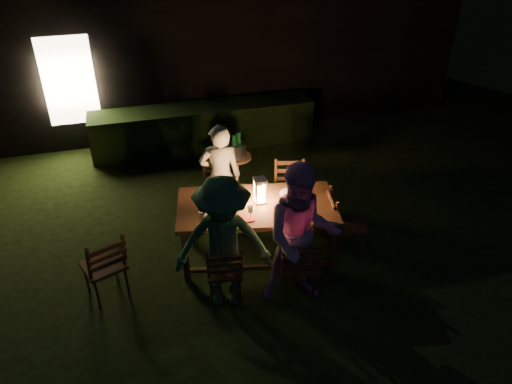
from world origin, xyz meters
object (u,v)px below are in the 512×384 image
object	(u,v)px
person_opp_right	(301,236)
person_opp_left	(223,244)
ice_bucket	(237,150)
dining_table	(257,210)
bottle_table	(237,196)
chair_far_left	(222,206)
person_house_side	(220,177)
chair_near_right	(298,275)
chair_spare	(106,276)
chair_end	(346,234)
chair_near_left	(225,280)
lantern	(260,192)
bottle_bucket_a	(234,149)
side_table	(237,160)
bottle_bucket_b	(239,146)
chair_far_right	(289,205)

from	to	relation	value
person_opp_right	person_opp_left	bearing A→B (deg)	180.00
ice_bucket	dining_table	bearing A→B (deg)	-94.99
person_opp_right	bottle_table	xyz separation A→B (m)	(-0.54, 0.94, 0.06)
chair_far_left	person_opp_right	xyz separation A→B (m)	(0.59, -1.73, 0.60)
person_house_side	person_opp_left	xyz separation A→B (m)	(-0.30, -1.61, 0.06)
chair_near_right	chair_spare	world-z (taller)	chair_spare
chair_end	person_house_side	xyz separation A→B (m)	(-1.50, 1.12, 0.51)
dining_table	bottle_table	xyz separation A→B (m)	(-0.25, 0.05, 0.22)
chair_end	person_opp_right	distance (m)	1.29
chair_near_left	bottle_table	world-z (taller)	bottle_table
lantern	bottle_bucket_a	bearing A→B (deg)	88.46
person_opp_left	side_table	world-z (taller)	person_opp_left
chair_near_left	ice_bucket	bearing A→B (deg)	82.01
dining_table	chair_near_left	distance (m)	1.01
chair_near_left	person_opp_left	bearing A→B (deg)	-92.44
bottle_table	bottle_bucket_b	xyz separation A→B (m)	(0.45, 1.75, -0.20)
chair_near_right	person_house_side	world-z (taller)	person_house_side
person_opp_right	bottle_table	size ratio (longest dim) A/B	6.62
bottle_bucket_a	dining_table	bearing A→B (deg)	-93.44
ice_bucket	bottle_bucket_b	size ratio (longest dim) A/B	0.94
person_opp_left	lantern	xyz separation A→B (m)	(0.65, 0.76, 0.14)
chair_near_right	person_opp_left	world-z (taller)	person_opp_left
chair_near_right	chair_far_left	bearing A→B (deg)	125.68
chair_end	ice_bucket	size ratio (longest dim) A/B	3.32
chair_near_right	bottle_bucket_b	distance (m)	2.69
lantern	chair_near_left	bearing A→B (deg)	-131.99
chair_spare	person_opp_left	bearing A→B (deg)	-39.72
chair_far_right	bottle_bucket_a	world-z (taller)	chair_far_right
chair_near_left	bottle_table	bearing A→B (deg)	73.71
chair_near_right	chair_end	bearing A→B (deg)	50.02
chair_end	bottle_table	world-z (taller)	bottle_table
chair_far_right	person_opp_right	xyz separation A→B (m)	(-0.39, -1.54, 0.63)
bottle_bucket_b	chair_far_left	bearing A→B (deg)	-117.81
chair_spare	bottle_bucket_b	xyz separation A→B (m)	(2.17, 2.06, 0.48)
side_table	bottle_bucket_a	bearing A→B (deg)	-141.34
chair_far_left	chair_spare	distance (m)	2.00
chair_far_left	side_table	world-z (taller)	chair_far_left
chair_far_left	ice_bucket	xyz separation A→B (m)	(0.45, 0.92, 0.41)
person_house_side	person_opp_left	distance (m)	1.64
ice_bucket	bottle_bucket_a	bearing A→B (deg)	-141.34
bottle_bucket_a	bottle_bucket_b	size ratio (longest dim) A/B	1.00
chair_near_left	person_opp_left	distance (m)	0.59
person_opp_left	person_house_side	bearing A→B (deg)	90.00
chair_far_left	person_house_side	xyz separation A→B (m)	(0.01, 0.05, 0.48)
person_opp_left	bottle_table	size ratio (longest dim) A/B	6.20
chair_far_left	lantern	size ratio (longest dim) A/B	3.08
person_opp_left	chair_far_left	bearing A→B (deg)	90.03
bottle_bucket_a	person_house_side	bearing A→B (deg)	-115.44
chair_spare	person_opp_left	distance (m)	1.56
chair_far_left	lantern	bearing A→B (deg)	122.46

